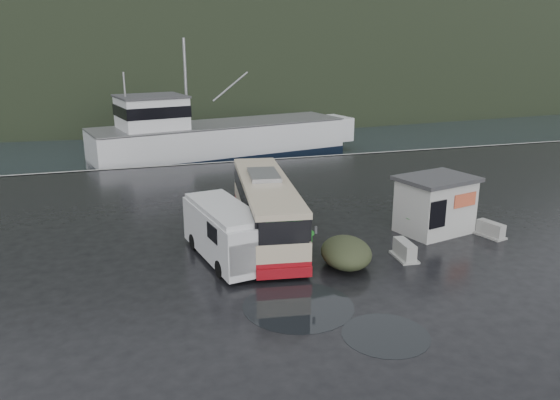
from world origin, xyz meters
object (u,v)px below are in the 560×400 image
object	(u,v)px
white_van	(226,259)
jersey_barrier_a	(404,258)
coach_bus	(266,236)
fishing_trawler	(221,145)
ticket_kiosk	(433,232)
dome_tent	(346,265)
waste_bin_left	(299,253)
jersey_barrier_b	(490,236)
waste_bin_right	(416,234)

from	to	relation	value
white_van	jersey_barrier_a	bearing A→B (deg)	-25.87
coach_bus	white_van	bearing A→B (deg)	-130.31
fishing_trawler	coach_bus	bearing A→B (deg)	-108.21
coach_bus	jersey_barrier_a	world-z (taller)	coach_bus
jersey_barrier_a	ticket_kiosk	bearing A→B (deg)	40.95
white_van	dome_tent	distance (m)	5.33
waste_bin_left	fishing_trawler	size ratio (longest dim) A/B	0.05
jersey_barrier_a	jersey_barrier_b	distance (m)	5.65
jersey_barrier_a	white_van	bearing A→B (deg)	163.95
jersey_barrier_a	jersey_barrier_b	bearing A→B (deg)	13.33
coach_bus	dome_tent	distance (m)	5.05
jersey_barrier_b	waste_bin_left	bearing A→B (deg)	176.25
waste_bin_left	waste_bin_right	size ratio (longest dim) A/B	1.04
ticket_kiosk	coach_bus	bearing A→B (deg)	154.19
jersey_barrier_a	waste_bin_left	bearing A→B (deg)	155.68
waste_bin_right	ticket_kiosk	distance (m)	1.04
ticket_kiosk	dome_tent	bearing A→B (deg)	-169.47
ticket_kiosk	jersey_barrier_b	xyz separation A→B (m)	(2.33, -1.44, 0.00)
jersey_barrier_b	jersey_barrier_a	bearing A→B (deg)	-166.67
jersey_barrier_b	white_van	bearing A→B (deg)	176.06
jersey_barrier_b	dome_tent	bearing A→B (deg)	-171.16
dome_tent	jersey_barrier_a	world-z (taller)	dome_tent
waste_bin_left	jersey_barrier_b	size ratio (longest dim) A/B	0.94
white_van	fishing_trawler	world-z (taller)	fishing_trawler
waste_bin_left	jersey_barrier_a	distance (m)	4.72
coach_bus	ticket_kiosk	world-z (taller)	coach_bus
coach_bus	jersey_barrier_a	distance (m)	6.84
jersey_barrier_b	fishing_trawler	world-z (taller)	fishing_trawler
jersey_barrier_a	waste_bin_right	bearing A→B (deg)	50.92
coach_bus	fishing_trawler	xyz separation A→B (m)	(2.46, 24.92, 0.00)
white_van	coach_bus	bearing A→B (deg)	32.26
coach_bus	fishing_trawler	bearing A→B (deg)	91.97
coach_bus	fishing_trawler	distance (m)	25.04
white_van	waste_bin_left	world-z (taller)	white_van
white_van	ticket_kiosk	world-z (taller)	ticket_kiosk
waste_bin_left	jersey_barrier_b	world-z (taller)	waste_bin_left
waste_bin_right	dome_tent	distance (m)	5.60
white_van	fishing_trawler	size ratio (longest dim) A/B	0.22
waste_bin_left	dome_tent	world-z (taller)	waste_bin_left
waste_bin_right	jersey_barrier_a	world-z (taller)	waste_bin_right
dome_tent	ticket_kiosk	size ratio (longest dim) A/B	0.83
white_van	waste_bin_left	distance (m)	3.39
fishing_trawler	jersey_barrier_b	bearing A→B (deg)	-86.30
white_van	jersey_barrier_a	xyz separation A→B (m)	(7.69, -2.21, 0.00)
coach_bus	ticket_kiosk	size ratio (longest dim) A/B	2.95
waste_bin_left	ticket_kiosk	bearing A→B (deg)	6.11
white_van	waste_bin_right	xyz separation A→B (m)	(9.82, 0.41, 0.00)
white_van	waste_bin_left	xyz separation A→B (m)	(3.38, -0.27, 0.00)
ticket_kiosk	fishing_trawler	world-z (taller)	fishing_trawler
dome_tent	jersey_barrier_b	bearing A→B (deg)	8.84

